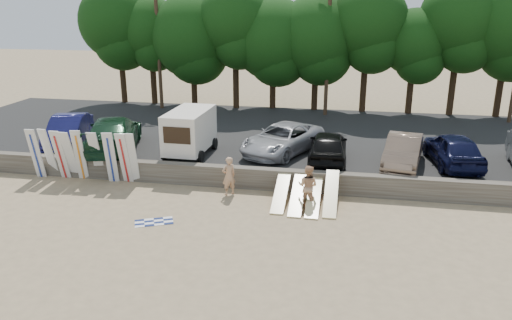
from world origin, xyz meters
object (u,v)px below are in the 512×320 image
object	(u,v)px
car_2	(282,139)
car_3	(328,146)
box_trailer	(190,130)
beachgoer_a	(229,176)
car_1	(114,133)
cooler	(306,196)
car_4	(403,151)
car_5	(453,149)
car_0	(68,130)
beachgoer_b	(308,186)

from	to	relation	value
car_2	car_3	bearing A→B (deg)	2.45
box_trailer	beachgoer_a	bearing A→B (deg)	-48.17
box_trailer	car_2	distance (m)	4.84
car_1	cooler	bearing A→B (deg)	143.95
car_2	car_4	distance (m)	6.12
car_4	car_5	size ratio (longest dim) A/B	0.95
car_0	cooler	bearing A→B (deg)	-31.45
car_5	beachgoer_a	distance (m)	10.98
car_0	beachgoer_a	world-z (taller)	car_0
car_0	beachgoer_b	world-z (taller)	car_0
car_5	beachgoer_a	size ratio (longest dim) A/B	2.69
cooler	car_0	bearing A→B (deg)	141.65
car_1	beachgoer_a	xyz separation A→B (m)	(7.12, -3.41, -0.71)
box_trailer	beachgoer_a	distance (m)	4.58
box_trailer	beachgoer_b	xyz separation A→B (m)	(6.47, -4.06, -1.09)
car_3	cooler	size ratio (longest dim) A/B	12.02
car_0	cooler	distance (m)	14.13
car_1	beachgoer_b	bearing A→B (deg)	140.72
box_trailer	car_1	xyz separation A→B (m)	(-4.25, 0.02, -0.40)
car_0	beachgoer_b	bearing A→B (deg)	-34.06
box_trailer	car_4	world-z (taller)	box_trailer
car_2	car_1	bearing A→B (deg)	-148.54
car_4	beachgoer_a	distance (m)	8.57
car_0	car_5	distance (m)	20.27
car_1	beachgoer_a	world-z (taller)	car_1
beachgoer_b	car_4	bearing A→B (deg)	-119.73
car_4	cooler	xyz separation A→B (m)	(-4.36, -3.41, -1.29)
car_2	beachgoer_b	bearing A→B (deg)	-46.67
car_0	car_2	xyz separation A→B (m)	(11.86, 0.62, -0.05)
car_3	car_4	xyz separation A→B (m)	(3.60, -0.10, -0.03)
car_0	beachgoer_a	bearing A→B (deg)	-36.78
car_0	car_2	bearing A→B (deg)	-12.52
car_5	car_1	bearing A→B (deg)	-5.08
box_trailer	car_0	distance (m)	7.23
car_1	car_0	bearing A→B (deg)	-28.28
box_trailer	cooler	bearing A→B (deg)	-26.22
car_2	beachgoer_b	xyz separation A→B (m)	(1.80, -5.20, -0.54)
car_4	car_1	bearing A→B (deg)	-169.20
beachgoer_a	car_5	bearing A→B (deg)	162.96
car_3	car_4	distance (m)	3.60
car_1	cooler	world-z (taller)	car_1
car_2	beachgoer_a	xyz separation A→B (m)	(-1.80, -4.54, -0.56)
car_4	beachgoer_a	xyz separation A→B (m)	(-7.82, -3.47, -0.56)
beachgoer_b	car_1	bearing A→B (deg)	-4.93
car_3	car_1	bearing A→B (deg)	-0.11
car_5	car_2	bearing A→B (deg)	-10.62
car_4	beachgoer_a	world-z (taller)	car_4
box_trailer	car_5	xyz separation A→B (m)	(13.08, 0.63, -0.49)
cooler	box_trailer	bearing A→B (deg)	129.79
beachgoer_a	cooler	size ratio (longest dim) A/B	4.69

